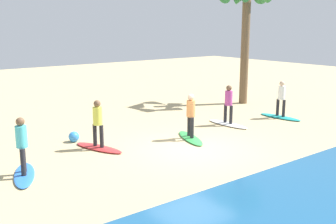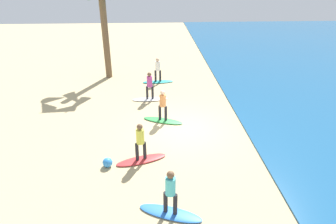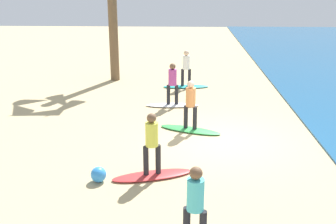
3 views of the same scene
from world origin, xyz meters
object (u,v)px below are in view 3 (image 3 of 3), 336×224
object	(u,v)px
surfer_green	(191,101)
surfer_blue	(195,202)
surfboard_red	(152,175)
surfer_white	(173,81)
surfboard_green	(190,130)
beach_ball	(99,174)
surfer_red	(152,140)
surfboard_teal	(186,87)
surfboard_white	(172,105)
surfer_teal	(186,66)

from	to	relation	value
surfer_green	surfer_blue	xyz separation A→B (m)	(6.27, 0.02, 0.00)
surfer_green	surfboard_red	distance (m)	3.63
surfer_white	surfer_blue	xyz separation A→B (m)	(8.97, 0.69, 0.00)
surfboard_green	surfer_green	distance (m)	0.99
beach_ball	surfboard_red	bearing A→B (deg)	103.09
surfer_red	surfer_blue	world-z (taller)	same
surfer_white	surfer_green	world-z (taller)	same
surfer_white	surfer_green	xyz separation A→B (m)	(2.70, 0.67, 0.00)
surfboard_red	surfboard_teal	bearing A→B (deg)	66.98
surfboard_white	surfer_green	xyz separation A→B (m)	(2.70, 0.67, 0.99)
surfboard_white	surfer_blue	distance (m)	9.05
surfer_teal	surfer_green	size ratio (longest dim) A/B	1.00
surfer_green	surfboard_red	xyz separation A→B (m)	(3.34, -1.01, -0.99)
surfboard_teal	beach_ball	distance (m)	9.51
surfer_teal	surfer_red	xyz separation A→B (m)	(8.94, -0.87, 0.00)
surfboard_teal	surfer_red	size ratio (longest dim) A/B	1.28
surfboard_teal	surfer_green	distance (m)	5.69
surfer_green	surfboard_red	world-z (taller)	surfer_green
surfboard_red	surfer_red	xyz separation A→B (m)	(0.00, 0.00, 0.99)
surfer_teal	surfboard_red	bearing A→B (deg)	-5.53
surfboard_red	beach_ball	size ratio (longest dim) A/B	5.32
surfer_white	surfer_blue	world-z (taller)	same
surfboard_green	surfboard_red	world-z (taller)	same
surfer_white	surfer_green	size ratio (longest dim) A/B	1.00
surfboard_teal	surfer_white	bearing A→B (deg)	-104.68
surfboard_red	surfer_blue	xyz separation A→B (m)	(2.92, 1.03, 0.99)
surfer_green	surfer_blue	world-z (taller)	same
surfboard_teal	surfer_teal	bearing A→B (deg)	-94.25
surfer_teal	surfboard_red	world-z (taller)	surfer_teal
surfer_green	surfboard_green	bearing A→B (deg)	180.00
beach_ball	surfboard_white	bearing A→B (deg)	165.36
surfer_teal	surfboard_white	size ratio (longest dim) A/B	0.78
surfer_teal	surfer_green	xyz separation A→B (m)	(5.60, 0.14, 0.00)
surfboard_white	surfer_blue	bearing A→B (deg)	-88.24
surfer_green	surfer_blue	bearing A→B (deg)	0.16
surfer_green	surfboard_red	size ratio (longest dim) A/B	0.78
surfboard_teal	surfer_green	size ratio (longest dim) A/B	1.28
surfer_white	surfer_red	world-z (taller)	same
surfboard_teal	surfer_red	world-z (taller)	surfer_red
surfboard_teal	surfer_blue	bearing A→B (deg)	-93.48
surfboard_white	surfboard_green	distance (m)	2.79
beach_ball	surfer_teal	bearing A→B (deg)	166.66
surfboard_green	surfer_white	bearing A→B (deg)	124.75
surfer_teal	surfboard_white	bearing A→B (deg)	-10.42
surfboard_teal	surfer_white	distance (m)	3.11
surfboard_red	surfer_red	world-z (taller)	surfer_red
surfer_teal	surfer_blue	bearing A→B (deg)	0.77
surfboard_white	surfer_teal	bearing A→B (deg)	76.92
surfboard_teal	surfer_teal	size ratio (longest dim) A/B	1.28
surfer_green	surfer_red	world-z (taller)	same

